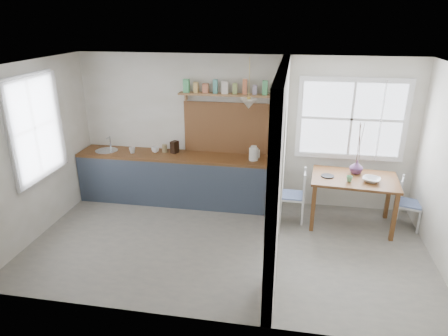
% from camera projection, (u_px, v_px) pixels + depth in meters
% --- Properties ---
extents(floor, '(5.80, 3.20, 0.01)m').
position_uv_depth(floor, '(227.00, 244.00, 5.94)').
color(floor, gray).
rests_on(floor, ground).
extents(ceiling, '(5.80, 3.20, 0.01)m').
position_uv_depth(ceiling, '(228.00, 65.00, 5.01)').
color(ceiling, silver).
rests_on(ceiling, walls).
extents(walls, '(5.81, 3.21, 2.60)m').
position_uv_depth(walls, '(227.00, 162.00, 5.48)').
color(walls, silver).
rests_on(walls, floor).
extents(partition, '(0.12, 3.20, 2.60)m').
position_uv_depth(partition, '(279.00, 154.00, 5.36)').
color(partition, silver).
rests_on(partition, floor).
extents(kitchen_window, '(0.10, 1.16, 1.50)m').
position_uv_depth(kitchen_window, '(33.00, 128.00, 5.81)').
color(kitchen_window, white).
rests_on(kitchen_window, walls).
extents(nook_window, '(1.76, 0.10, 1.30)m').
position_uv_depth(nook_window, '(352.00, 119.00, 6.51)').
color(nook_window, white).
rests_on(nook_window, walls).
extents(counter, '(3.50, 0.60, 0.90)m').
position_uv_depth(counter, '(177.00, 177.00, 7.18)').
color(counter, brown).
rests_on(counter, floor).
extents(sink, '(0.40, 0.40, 0.02)m').
position_uv_depth(sink, '(107.00, 151.00, 7.21)').
color(sink, silver).
rests_on(sink, counter).
extents(backsplash, '(1.65, 0.03, 0.90)m').
position_uv_depth(backsplash, '(231.00, 128.00, 6.94)').
color(backsplash, brown).
rests_on(backsplash, walls).
extents(shelf, '(1.75, 0.20, 0.21)m').
position_uv_depth(shelf, '(230.00, 91.00, 6.62)').
color(shelf, '#AB794A').
rests_on(shelf, walls).
extents(pendant_lamp, '(0.26, 0.26, 0.16)m').
position_uv_depth(pendant_lamp, '(249.00, 104.00, 6.30)').
color(pendant_lamp, silver).
rests_on(pendant_lamp, ceiling).
extents(utensil_rail, '(0.02, 0.50, 0.02)m').
position_uv_depth(utensil_rail, '(276.00, 136.00, 6.15)').
color(utensil_rail, silver).
rests_on(utensil_rail, partition).
extents(dining_table, '(1.37, 0.97, 0.81)m').
position_uv_depth(dining_table, '(352.00, 201.00, 6.38)').
color(dining_table, brown).
rests_on(dining_table, floor).
extents(chair_left, '(0.41, 0.41, 0.87)m').
position_uv_depth(chair_left, '(292.00, 195.00, 6.53)').
color(chair_left, silver).
rests_on(chair_left, floor).
extents(chair_right, '(0.47, 0.47, 0.81)m').
position_uv_depth(chair_right, '(410.00, 203.00, 6.31)').
color(chair_right, silver).
rests_on(chair_right, floor).
extents(kettle, '(0.23, 0.19, 0.25)m').
position_uv_depth(kettle, '(254.00, 153.00, 6.70)').
color(kettle, silver).
rests_on(kettle, counter).
extents(mug_a, '(0.12, 0.12, 0.10)m').
position_uv_depth(mug_a, '(132.00, 150.00, 7.06)').
color(mug_a, silver).
rests_on(mug_a, counter).
extents(mug_b, '(0.18, 0.18, 0.10)m').
position_uv_depth(mug_b, '(155.00, 150.00, 7.10)').
color(mug_b, white).
rests_on(mug_b, counter).
extents(knife_block, '(0.14, 0.16, 0.21)m').
position_uv_depth(knife_block, '(175.00, 147.00, 7.06)').
color(knife_block, black).
rests_on(knife_block, counter).
extents(jar, '(0.10, 0.10, 0.14)m').
position_uv_depth(jar, '(165.00, 148.00, 7.10)').
color(jar, '#917C51').
rests_on(jar, counter).
extents(towel_magenta, '(0.02, 0.03, 0.56)m').
position_uv_depth(towel_magenta, '(271.00, 202.00, 6.64)').
color(towel_magenta, '#D52B7B').
rests_on(towel_magenta, counter).
extents(towel_orange, '(0.02, 0.03, 0.53)m').
position_uv_depth(towel_orange, '(271.00, 205.00, 6.61)').
color(towel_orange, orange).
rests_on(towel_orange, counter).
extents(bowl, '(0.34, 0.34, 0.06)m').
position_uv_depth(bowl, '(371.00, 180.00, 6.08)').
color(bowl, white).
rests_on(bowl, dining_table).
extents(table_cup, '(0.12, 0.12, 0.09)m').
position_uv_depth(table_cup, '(349.00, 179.00, 6.07)').
color(table_cup, '#619F6C').
rests_on(table_cup, dining_table).
extents(plate, '(0.23, 0.23, 0.02)m').
position_uv_depth(plate, '(328.00, 176.00, 6.28)').
color(plate, black).
rests_on(plate, dining_table).
extents(vase, '(0.24, 0.24, 0.22)m').
position_uv_depth(vase, '(356.00, 167.00, 6.37)').
color(vase, '#54315C').
rests_on(vase, dining_table).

